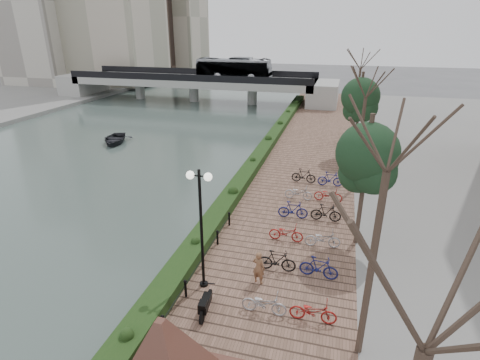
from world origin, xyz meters
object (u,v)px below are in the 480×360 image
at_px(boat, 115,139).
at_px(pedestrian, 259,268).
at_px(motorcycle, 206,302).
at_px(lamppost, 200,206).

bearing_deg(boat, pedestrian, -62.64).
bearing_deg(boat, motorcycle, -68.50).
bearing_deg(pedestrian, motorcycle, 70.97).
xyz_separation_m(motorcycle, pedestrian, (1.52, 2.24, 0.30)).
xyz_separation_m(lamppost, pedestrian, (2.16, 0.76, -2.94)).
distance_m(lamppost, pedestrian, 3.73).
distance_m(lamppost, motorcycle, 3.62).
distance_m(lamppost, boat, 24.86).
relative_size(lamppost, boat, 1.31).
xyz_separation_m(lamppost, motorcycle, (0.64, -1.48, -3.24)).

